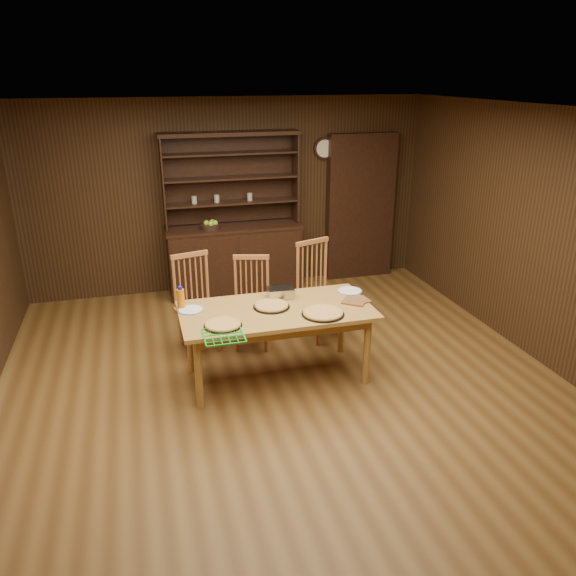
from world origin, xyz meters
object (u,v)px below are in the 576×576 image
object	(u,v)px
chair_right	(317,286)
juice_bottle	(181,298)
dining_table	(276,317)
china_hutch	(234,250)
chair_center	(251,299)
chair_left	(195,299)

from	to	relation	value
chair_right	juice_bottle	world-z (taller)	chair_right
dining_table	juice_bottle	distance (m)	0.94
china_hutch	chair_right	world-z (taller)	china_hutch
china_hutch	chair_center	world-z (taller)	china_hutch
dining_table	chair_left	distance (m)	1.15
chair_center	juice_bottle	world-z (taller)	chair_center
dining_table	china_hutch	bearing A→B (deg)	89.17
chair_right	juice_bottle	distance (m)	1.72
china_hutch	juice_bottle	distance (m)	2.43
chair_right	juice_bottle	xyz separation A→B (m)	(-1.59, -0.60, 0.25)
chair_left	juice_bottle	size ratio (longest dim) A/B	4.72
chair_center	chair_right	xyz separation A→B (m)	(0.78, 0.04, 0.06)
chair_center	juice_bottle	bearing A→B (deg)	-129.30
chair_left	juice_bottle	world-z (taller)	chair_left
chair_center	dining_table	bearing A→B (deg)	-69.11
dining_table	chair_right	distance (m)	1.11
dining_table	chair_left	xyz separation A→B (m)	(-0.69, 0.91, -0.10)
chair_center	juice_bottle	size ratio (longest dim) A/B	4.49
china_hutch	juice_bottle	world-z (taller)	china_hutch
chair_left	juice_bottle	bearing A→B (deg)	-120.41
chair_left	juice_bottle	distance (m)	0.74
chair_left	chair_center	size ratio (longest dim) A/B	1.05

